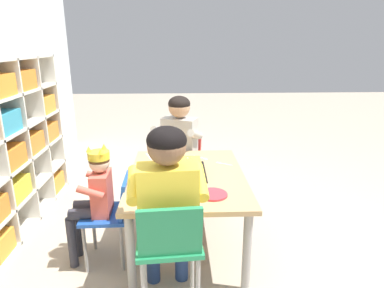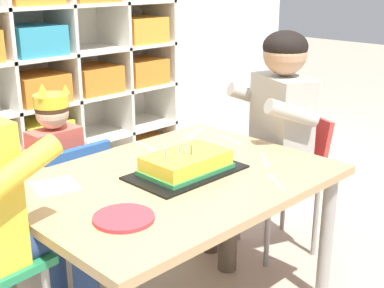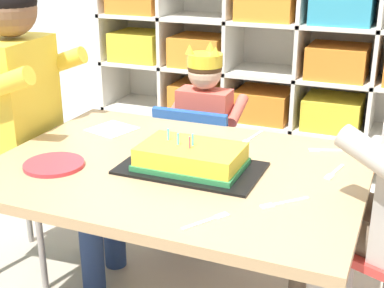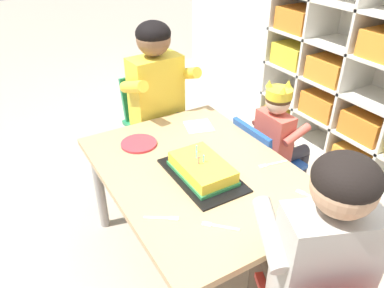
% 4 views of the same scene
% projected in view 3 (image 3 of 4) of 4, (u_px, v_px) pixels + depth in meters
% --- Properties ---
extents(storage_cubby_shelf, '(2.26, 0.34, 1.36)m').
position_uv_depth(storage_cubby_shelf, '(298.00, 52.00, 2.82)').
color(storage_cubby_shelf, silver).
rests_on(storage_cubby_shelf, ground).
extents(activity_table, '(1.10, 0.81, 0.58)m').
position_uv_depth(activity_table, '(177.00, 186.00, 1.66)').
color(activity_table, tan).
rests_on(activity_table, ground).
extents(classroom_chair_blue, '(0.33, 0.32, 0.62)m').
position_uv_depth(classroom_chair_blue, '(199.00, 161.00, 2.19)').
color(classroom_chair_blue, '#1E4CA8').
rests_on(classroom_chair_blue, ground).
extents(child_with_crown, '(0.30, 0.31, 0.84)m').
position_uv_depth(child_with_crown, '(208.00, 119.00, 2.23)').
color(child_with_crown, '#D15647').
rests_on(child_with_crown, ground).
extents(classroom_chair_adult_side, '(0.35, 0.36, 0.75)m').
position_uv_depth(classroom_chair_adult_side, '(14.00, 151.00, 2.02)').
color(classroom_chair_adult_side, '#238451').
rests_on(classroom_chair_adult_side, ground).
extents(adult_helper_seated, '(0.45, 0.42, 1.09)m').
position_uv_depth(adult_helper_seated, '(35.00, 100.00, 1.91)').
color(adult_helper_seated, yellow).
rests_on(adult_helper_seated, ground).
extents(birthday_cake_on_tray, '(0.41, 0.25, 0.11)m').
position_uv_depth(birthday_cake_on_tray, '(191.00, 160.00, 1.59)').
color(birthday_cake_on_tray, black).
rests_on(birthday_cake_on_tray, activity_table).
extents(paper_plate_stack, '(0.18, 0.18, 0.01)m').
position_uv_depth(paper_plate_stack, '(54.00, 165.00, 1.62)').
color(paper_plate_stack, '#DB333D').
rests_on(paper_plate_stack, activity_table).
extents(paper_napkin_square, '(0.18, 0.18, 0.00)m').
position_uv_depth(paper_napkin_square, '(112.00, 129.00, 1.94)').
color(paper_napkin_square, white).
rests_on(paper_napkin_square, activity_table).
extents(fork_near_child_seat, '(0.04, 0.12, 0.00)m').
position_uv_depth(fork_near_child_seat, '(334.00, 173.00, 1.57)').
color(fork_near_child_seat, white).
rests_on(fork_near_child_seat, activity_table).
extents(fork_beside_plate_stack, '(0.14, 0.07, 0.00)m').
position_uv_depth(fork_beside_plate_stack, '(329.00, 150.00, 1.74)').
color(fork_beside_plate_stack, white).
rests_on(fork_beside_plate_stack, activity_table).
extents(fork_near_cake_tray, '(0.09, 0.12, 0.00)m').
position_uv_depth(fork_near_cake_tray, '(209.00, 220.00, 1.31)').
color(fork_near_cake_tray, white).
rests_on(fork_near_cake_tray, activity_table).
extents(fork_scattered_mid_table, '(0.11, 0.11, 0.00)m').
position_uv_depth(fork_scattered_mid_table, '(282.00, 203.00, 1.39)').
color(fork_scattered_mid_table, white).
rests_on(fork_scattered_mid_table, activity_table).
extents(fork_by_napkin, '(0.04, 0.15, 0.00)m').
position_uv_depth(fork_by_napkin, '(251.00, 138.00, 1.85)').
color(fork_by_napkin, white).
rests_on(fork_by_napkin, activity_table).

